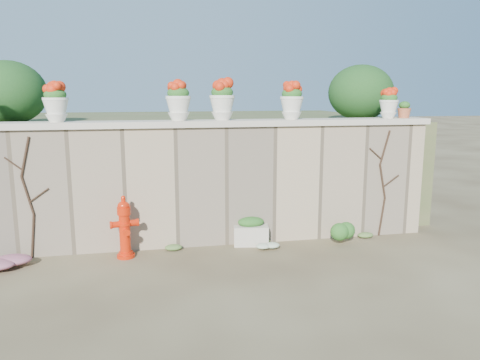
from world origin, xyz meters
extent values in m
plane|color=#473823|center=(0.00, 0.00, 0.00)|extent=(80.00, 80.00, 0.00)
cube|color=#9D8769|center=(0.00, 1.80, 1.00)|extent=(8.00, 0.40, 2.00)
cube|color=beige|center=(0.00, 1.80, 2.05)|extent=(8.10, 0.52, 0.10)
cube|color=#384C23|center=(0.00, 5.00, 1.00)|extent=(9.00, 6.00, 2.00)
ellipsoid|color=#143814|center=(-3.20, 3.00, 2.55)|extent=(1.30, 1.30, 1.10)
ellipsoid|color=#143814|center=(3.40, 3.00, 2.55)|extent=(1.30, 1.30, 1.10)
cylinder|color=black|center=(-2.66, 1.58, 0.35)|extent=(0.12, 0.04, 0.70)
cylinder|color=black|center=(-2.69, 1.58, 1.00)|extent=(0.17, 0.04, 0.61)
cylinder|color=black|center=(-2.67, 1.58, 1.60)|extent=(0.18, 0.04, 0.61)
cylinder|color=black|center=(-2.52, 1.58, 1.00)|extent=(0.30, 0.02, 0.22)
cylinder|color=black|center=(-2.85, 1.58, 1.50)|extent=(0.25, 0.02, 0.21)
cylinder|color=black|center=(3.24, 1.58, 0.35)|extent=(0.12, 0.04, 0.70)
cylinder|color=black|center=(3.22, 1.58, 1.00)|extent=(0.17, 0.04, 0.61)
cylinder|color=black|center=(3.23, 1.58, 1.60)|extent=(0.18, 0.04, 0.61)
cylinder|color=black|center=(3.38, 1.58, 1.00)|extent=(0.30, 0.02, 0.22)
cylinder|color=black|center=(3.05, 1.58, 1.50)|extent=(0.25, 0.02, 0.21)
cylinder|color=red|center=(-1.25, 1.32, 0.02)|extent=(0.28, 0.28, 0.05)
cylinder|color=red|center=(-1.25, 1.32, 0.40)|extent=(0.17, 0.17, 0.62)
cylinder|color=red|center=(-1.25, 1.32, 0.55)|extent=(0.21, 0.21, 0.04)
cylinder|color=red|center=(-1.25, 1.32, 0.75)|extent=(0.21, 0.21, 0.12)
ellipsoid|color=red|center=(-1.25, 1.32, 0.85)|extent=(0.19, 0.19, 0.14)
cylinder|color=red|center=(-1.25, 1.32, 0.93)|extent=(0.07, 0.07, 0.10)
cylinder|color=red|center=(-1.39, 1.29, 0.55)|extent=(0.16, 0.13, 0.10)
cylinder|color=red|center=(-1.12, 1.35, 0.55)|extent=(0.16, 0.13, 0.10)
cylinder|color=red|center=(-1.23, 1.21, 0.45)|extent=(0.11, 0.12, 0.09)
cube|color=beige|center=(0.81, 1.55, 0.17)|extent=(0.63, 0.43, 0.34)
ellipsoid|color=#1E5119|center=(0.81, 1.55, 0.40)|extent=(0.48, 0.34, 0.17)
ellipsoid|color=#1E5119|center=(2.31, 1.25, 0.26)|extent=(0.55, 0.50, 0.52)
ellipsoid|color=#CD298D|center=(-3.01, 1.12, 0.12)|extent=(0.93, 0.62, 0.25)
ellipsoid|color=white|center=(1.03, 1.19, 0.08)|extent=(0.44, 0.35, 0.16)
ellipsoid|color=#1E5119|center=(-2.22, 1.80, 2.52)|extent=(0.33, 0.33, 0.20)
ellipsoid|color=red|center=(-2.22, 1.80, 2.60)|extent=(0.29, 0.29, 0.21)
ellipsoid|color=#1E5119|center=(-0.34, 1.80, 2.54)|extent=(0.35, 0.35, 0.21)
ellipsoid|color=red|center=(-0.34, 1.80, 2.63)|extent=(0.31, 0.31, 0.22)
ellipsoid|color=#1E5119|center=(0.38, 1.80, 2.55)|extent=(0.36, 0.36, 0.22)
ellipsoid|color=red|center=(0.38, 1.80, 2.64)|extent=(0.32, 0.32, 0.23)
ellipsoid|color=#1E5119|center=(1.57, 1.80, 2.53)|extent=(0.34, 0.34, 0.21)
ellipsoid|color=red|center=(1.57, 1.80, 2.62)|extent=(0.30, 0.30, 0.21)
ellipsoid|color=#1E5119|center=(3.37, 1.80, 2.46)|extent=(0.29, 0.29, 0.17)
ellipsoid|color=red|center=(3.37, 1.80, 2.53)|extent=(0.25, 0.25, 0.18)
ellipsoid|color=#1E5119|center=(3.68, 1.80, 2.32)|extent=(0.20, 0.20, 0.14)
camera|label=1|loc=(-0.88, -5.90, 2.56)|focal=35.00mm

